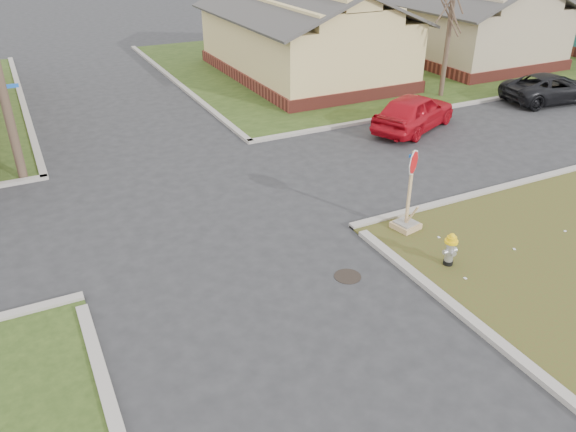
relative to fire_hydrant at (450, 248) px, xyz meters
name	(u,v)px	position (x,y,z in m)	size (l,w,h in m)	color
ground	(254,290)	(-4.62, 1.20, -0.52)	(120.00, 120.00, 0.00)	#28282A
verge_far_right	(458,48)	(17.38, 19.20, -0.50)	(37.00, 19.00, 0.05)	#2B4017
curbs	(186,201)	(-4.62, 6.20, -0.52)	(80.00, 40.00, 0.12)	#A29C93
manhole	(348,276)	(-2.42, 0.70, -0.51)	(0.64, 0.64, 0.01)	black
side_house_yellow	(303,33)	(5.38, 17.70, 1.67)	(7.60, 11.60, 4.70)	maroon
side_house_tan	(455,18)	(15.38, 17.70, 1.67)	(7.60, 11.60, 4.70)	maroon
side_house_teal	(574,7)	(25.38, 17.70, 1.67)	(7.60, 11.60, 4.70)	maroon
tree_mid_right	(447,50)	(9.38, 11.40, 1.63)	(0.22, 0.22, 4.20)	#48362A
fire_hydrant	(450,248)	(0.00, 0.00, 0.00)	(0.32, 0.32, 0.86)	black
stop_sign	(407,212)	(0.17, 1.90, 0.02)	(0.64, 0.63, 2.27)	tan
red_sedan	(414,112)	(5.34, 8.28, 0.21)	(1.73, 4.30, 1.47)	#B70D19
dark_pickup	(551,88)	(13.21, 8.53, 0.11)	(2.09, 4.53, 1.26)	black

